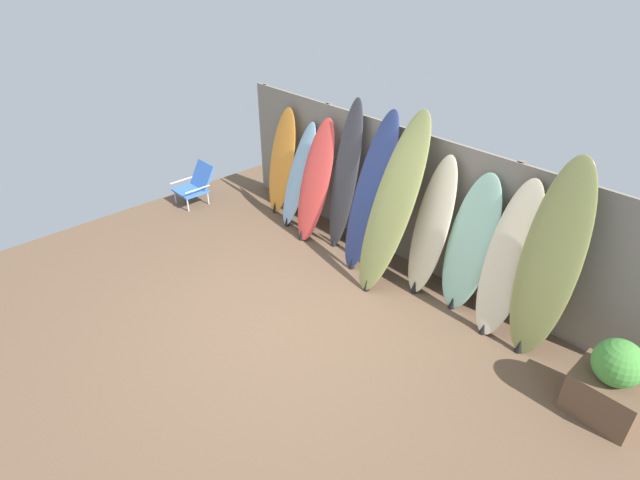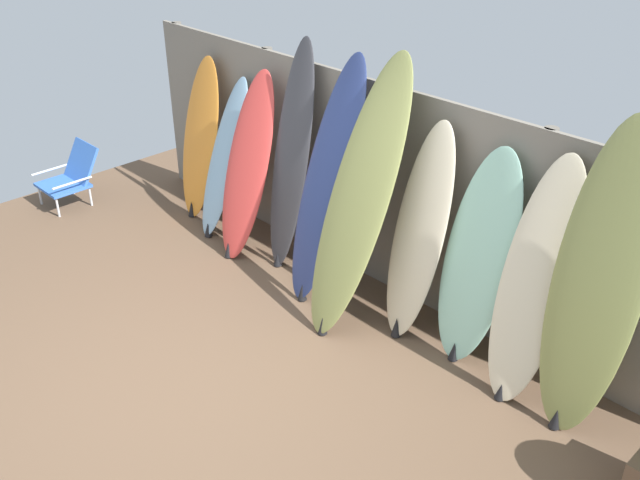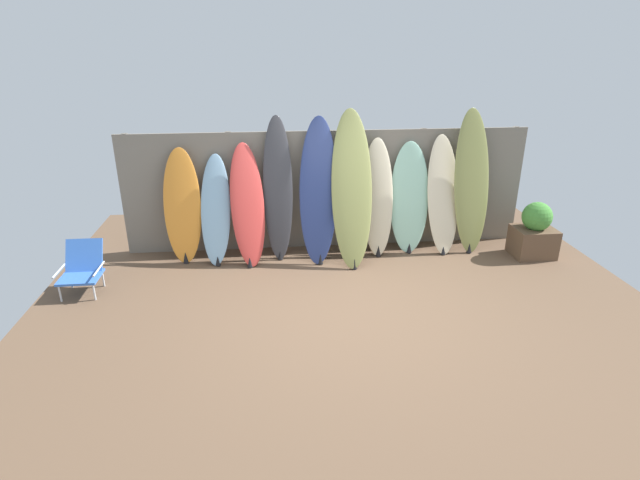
% 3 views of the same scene
% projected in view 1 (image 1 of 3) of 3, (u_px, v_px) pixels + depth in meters
% --- Properties ---
extents(ground, '(7.68, 7.68, 0.00)m').
position_uv_depth(ground, '(286.00, 317.00, 5.79)').
color(ground, brown).
extents(fence_back, '(6.08, 0.11, 1.80)m').
position_uv_depth(fence_back, '(403.00, 196.00, 6.49)').
color(fence_back, gray).
rests_on(fence_back, ground).
extents(surfboard_orange_0, '(0.53, 0.43, 1.63)m').
position_uv_depth(surfboard_orange_0, '(282.00, 163.00, 7.69)').
color(surfboard_orange_0, orange).
rests_on(surfboard_orange_0, ground).
extents(surfboard_skyblue_1, '(0.48, 0.65, 1.53)m').
position_uv_depth(surfboard_skyblue_1, '(299.00, 176.00, 7.39)').
color(surfboard_skyblue_1, '#8CB7D6').
rests_on(surfboard_skyblue_1, ground).
extents(surfboard_red_2, '(0.56, 0.72, 1.70)m').
position_uv_depth(surfboard_red_2, '(315.00, 182.00, 7.01)').
color(surfboard_red_2, '#D13D38').
rests_on(surfboard_red_2, ground).
extents(surfboard_charcoal_3, '(0.44, 0.47, 2.06)m').
position_uv_depth(surfboard_charcoal_3, '(345.00, 177.00, 6.72)').
color(surfboard_charcoal_3, '#38383D').
rests_on(surfboard_charcoal_3, ground).
extents(surfboard_navy_4, '(0.63, 0.75, 2.04)m').
position_uv_depth(surfboard_navy_4, '(370.00, 193.00, 6.29)').
color(surfboard_navy_4, navy).
rests_on(surfboard_navy_4, ground).
extents(surfboard_olive_5, '(0.63, 0.95, 2.15)m').
position_uv_depth(surfboard_olive_5, '(393.00, 205.00, 5.91)').
color(surfboard_olive_5, olive).
rests_on(surfboard_olive_5, ground).
extents(surfboard_cream_6, '(0.46, 0.49, 1.72)m').
position_uv_depth(surfboard_cream_6, '(431.00, 228.00, 5.88)').
color(surfboard_cream_6, beige).
rests_on(surfboard_cream_6, ground).
extents(surfboard_seafoam_7, '(0.61, 0.47, 1.65)m').
position_uv_depth(surfboard_seafoam_7, '(470.00, 245.00, 5.62)').
color(surfboard_seafoam_7, '#9ED6BC').
rests_on(surfboard_seafoam_7, ground).
extents(surfboard_cream_8, '(0.52, 0.58, 1.74)m').
position_uv_depth(surfboard_cream_8, '(508.00, 262.00, 5.25)').
color(surfboard_cream_8, beige).
rests_on(surfboard_cream_8, ground).
extents(surfboard_olive_9, '(0.62, 0.54, 2.12)m').
position_uv_depth(surfboard_olive_9, '(550.00, 263.00, 4.88)').
color(surfboard_olive_9, olive).
rests_on(surfboard_olive_9, ground).
extents(beach_chair, '(0.50, 0.58, 0.63)m').
position_uv_depth(beach_chair, '(196.00, 184.00, 8.17)').
color(beach_chair, silver).
rests_on(beach_chair, ground).
extents(planter_box, '(0.59, 0.49, 0.83)m').
position_uv_depth(planter_box, '(610.00, 383.00, 4.45)').
color(planter_box, brown).
rests_on(planter_box, ground).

